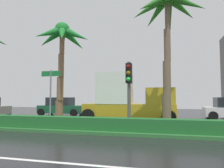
{
  "coord_description": "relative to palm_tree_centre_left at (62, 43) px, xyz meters",
  "views": [
    {
      "loc": [
        5.98,
        -3.07,
        1.7
      ],
      "look_at": [
        2.78,
        9.64,
        2.56
      ],
      "focal_mm": 33.48,
      "sensor_mm": 36.0,
      "label": 1
    }
  ],
  "objects": [
    {
      "name": "box_truck_lead",
      "position": [
        3.46,
        3.53,
        -3.44
      ],
      "size": [
        6.4,
        2.64,
        3.46
      ],
      "color": "#B28C1E",
      "rests_on": "ground_plane"
    },
    {
      "name": "median_hedge",
      "position": [
        0.01,
        -1.69,
        -4.54
      ],
      "size": [
        76.5,
        0.7,
        0.6
      ],
      "color": "#1E6028",
      "rests_on": "median_strip"
    },
    {
      "name": "street_name_sign",
      "position": [
        0.17,
        -1.5,
        -2.91
      ],
      "size": [
        1.1,
        0.08,
        3.0
      ],
      "color": "slate",
      "rests_on": "median_strip"
    },
    {
      "name": "palm_tree_centre_left",
      "position": [
        0.0,
        0.0,
        0.0
      ],
      "size": [
        3.55,
        3.3,
        6.13
      ],
      "color": "brown",
      "rests_on": "median_strip"
    },
    {
      "name": "ground_plane",
      "position": [
        0.01,
        0.71,
        -5.04
      ],
      "size": [
        90.0,
        42.0,
        0.1
      ],
      "primitive_type": "cube",
      "color": "black"
    },
    {
      "name": "traffic_signal_median_right",
      "position": [
        4.35,
        -1.49,
        -2.58
      ],
      "size": [
        0.28,
        0.43,
        3.27
      ],
      "color": "#4C4C47",
      "rests_on": "median_strip"
    },
    {
      "name": "median_strip",
      "position": [
        0.01,
        -0.29,
        -4.91
      ],
      "size": [
        85.5,
        4.0,
        0.15
      ],
      "primitive_type": "cube",
      "color": "#2D6B33",
      "rests_on": "ground_plane"
    },
    {
      "name": "palm_tree_centre",
      "position": [
        6.24,
        -0.06,
        1.2
      ],
      "size": [
        4.04,
        4.01,
        7.45
      ],
      "color": "brown",
      "rests_on": "median_strip"
    },
    {
      "name": "car_in_traffic_second",
      "position": [
        -3.62,
        6.95,
        -4.16
      ],
      "size": [
        4.3,
        2.02,
        1.72
      ],
      "color": "#195133",
      "rests_on": "ground_plane"
    }
  ]
}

